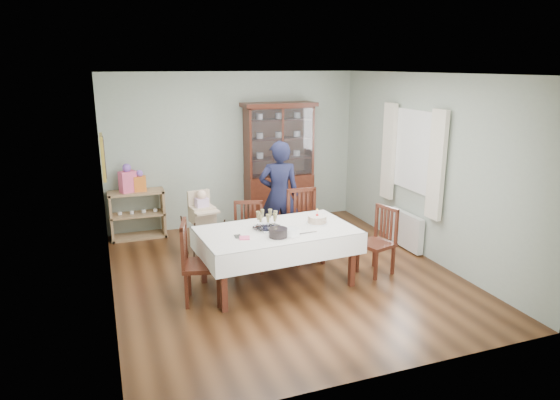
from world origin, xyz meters
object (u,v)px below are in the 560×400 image
chair_far_right (306,240)px  champagne_tray (267,224)px  dining_table (277,257)px  sideboard (138,214)px  gift_bag_pink (128,180)px  chair_end_left (202,278)px  chair_end_right (376,254)px  birthday_cake (317,220)px  china_cabinet (279,162)px  gift_bag_orange (140,182)px  woman (279,196)px  high_chair (203,231)px  chair_far_left (249,250)px

chair_far_right → champagne_tray: bearing=-142.1°
dining_table → sideboard: (-1.55, 2.54, 0.02)m
champagne_tray → gift_bag_pink: bearing=122.4°
chair_far_right → chair_end_left: size_ratio=1.03×
chair_end_right → birthday_cake: birthday_cake is taller
gift_bag_pink → china_cabinet: bearing=-0.0°
chair_end_left → gift_bag_pink: gift_bag_pink is taller
birthday_cake → gift_bag_orange: 3.22m
chair_far_right → gift_bag_orange: 2.93m
gift_bag_orange → champagne_tray: bearing=-60.9°
chair_far_right → champagne_tray: size_ratio=2.73×
china_cabinet → dining_table: bearing=-110.5°
sideboard → birthday_cake: 3.31m
woman → chair_end_left: bearing=56.7°
high_chair → birthday_cake: 1.86m
china_cabinet → gift_bag_pink: 2.62m
china_cabinet → champagne_tray: 2.69m
high_chair → woman: bearing=-13.0°
birthday_cake → gift_bag_pink: (-2.26, 2.47, 0.20)m
sideboard → chair_end_left: bearing=-79.0°
chair_far_left → chair_end_left: chair_end_left is taller
chair_far_left → gift_bag_orange: 2.40m
woman → china_cabinet: bearing=-95.9°
champagne_tray → gift_bag_pink: (-1.56, 2.45, 0.18)m
chair_far_right → chair_end_left: bearing=-153.3°
gift_bag_pink → chair_end_right: bearing=-40.6°
chair_far_left → chair_end_right: size_ratio=1.03×
china_cabinet → high_chair: bearing=-144.1°
dining_table → china_cabinet: bearing=69.5°
sideboard → chair_far_left: size_ratio=0.94×
sideboard → chair_far_left: (1.35, -1.93, -0.12)m
chair_end_left → birthday_cake: chair_end_left is taller
sideboard → birthday_cake: birthday_cake is taller
woman → gift_bag_pink: bearing=-16.6°
woman → gift_bag_orange: 2.34m
woman → champagne_tray: size_ratio=4.45×
chair_far_right → high_chair: (-1.38, 0.69, 0.09)m
champagne_tray → birthday_cake: 0.70m
dining_table → gift_bag_orange: (-1.48, 2.52, 0.57)m
chair_end_left → gift_bag_pink: size_ratio=2.16×
birthday_cake → gift_bag_pink: bearing=132.4°
chair_end_right → woman: size_ratio=0.54×
woman → gift_bag_pink: woman is taller
dining_table → chair_end_left: chair_end_left is taller
chair_end_right → birthday_cake: size_ratio=3.21×
chair_end_left → gift_bag_pink: 2.84m
sideboard → birthday_cake: (2.14, -2.49, 0.41)m
champagne_tray → birthday_cake: champagne_tray is taller
gift_bag_pink → gift_bag_orange: (0.19, 0.00, -0.05)m
chair_end_right → chair_far_right: bearing=-152.8°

